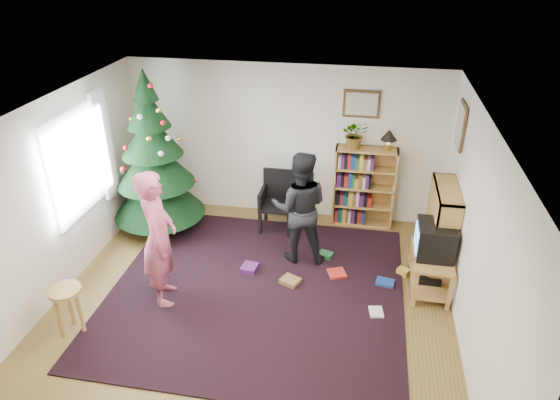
% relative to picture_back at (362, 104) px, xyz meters
% --- Properties ---
extents(floor, '(5.00, 5.00, 0.00)m').
position_rel_picture_back_xyz_m(floor, '(-1.15, -2.48, -1.95)').
color(floor, brown).
rests_on(floor, ground).
extents(ceiling, '(5.00, 5.00, 0.00)m').
position_rel_picture_back_xyz_m(ceiling, '(-1.15, -2.48, 0.55)').
color(ceiling, white).
rests_on(ceiling, wall_back).
extents(wall_back, '(5.00, 0.02, 2.50)m').
position_rel_picture_back_xyz_m(wall_back, '(-1.15, 0.02, -0.70)').
color(wall_back, silver).
rests_on(wall_back, floor).
extents(wall_front, '(5.00, 0.02, 2.50)m').
position_rel_picture_back_xyz_m(wall_front, '(-1.15, -4.97, -0.70)').
color(wall_front, silver).
rests_on(wall_front, floor).
extents(wall_left, '(0.02, 5.00, 2.50)m').
position_rel_picture_back_xyz_m(wall_left, '(-3.65, -2.48, -0.70)').
color(wall_left, silver).
rests_on(wall_left, floor).
extents(wall_right, '(0.02, 5.00, 2.50)m').
position_rel_picture_back_xyz_m(wall_right, '(1.35, -2.48, -0.70)').
color(wall_right, silver).
rests_on(wall_right, floor).
extents(rug, '(3.80, 3.60, 0.02)m').
position_rel_picture_back_xyz_m(rug, '(-1.15, -2.17, -1.94)').
color(rug, black).
rests_on(rug, floor).
extents(window_pane, '(0.04, 1.20, 1.40)m').
position_rel_picture_back_xyz_m(window_pane, '(-3.62, -1.88, -0.45)').
color(window_pane, silver).
rests_on(window_pane, wall_left).
extents(curtain, '(0.06, 0.35, 1.60)m').
position_rel_picture_back_xyz_m(curtain, '(-3.58, -1.18, -0.45)').
color(curtain, white).
rests_on(curtain, wall_left).
extents(picture_back, '(0.55, 0.03, 0.42)m').
position_rel_picture_back_xyz_m(picture_back, '(0.00, 0.00, 0.00)').
color(picture_back, '#4C3319').
rests_on(picture_back, wall_back).
extents(picture_right, '(0.03, 0.50, 0.60)m').
position_rel_picture_back_xyz_m(picture_right, '(1.33, -0.73, 0.00)').
color(picture_right, '#4C3319').
rests_on(picture_right, wall_right).
extents(christmas_tree, '(1.41, 1.41, 2.55)m').
position_rel_picture_back_xyz_m(christmas_tree, '(-3.01, -0.85, -0.89)').
color(christmas_tree, '#3F2816').
rests_on(christmas_tree, rug).
extents(bookshelf_back, '(0.95, 0.30, 1.30)m').
position_rel_picture_back_xyz_m(bookshelf_back, '(0.14, -0.14, -1.29)').
color(bookshelf_back, '#AF7F3E').
rests_on(bookshelf_back, floor).
extents(bookshelf_right, '(0.30, 0.95, 1.30)m').
position_rel_picture_back_xyz_m(bookshelf_right, '(1.19, -1.31, -1.29)').
color(bookshelf_right, '#AF7F3E').
rests_on(bookshelf_right, floor).
extents(tv_stand, '(0.48, 0.86, 0.55)m').
position_rel_picture_back_xyz_m(tv_stand, '(1.07, -1.72, -1.63)').
color(tv_stand, '#AF7F3E').
rests_on(tv_stand, floor).
extents(crt_tv, '(0.46, 0.50, 0.43)m').
position_rel_picture_back_xyz_m(crt_tv, '(1.07, -1.72, -1.18)').
color(crt_tv, black).
rests_on(crt_tv, tv_stand).
extents(armchair, '(0.51, 0.51, 0.94)m').
position_rel_picture_back_xyz_m(armchair, '(-1.18, -0.46, -1.45)').
color(armchair, black).
rests_on(armchair, rug).
extents(stool, '(0.37, 0.37, 0.62)m').
position_rel_picture_back_xyz_m(stool, '(-3.13, -3.29, -1.47)').
color(stool, '#AF7F3E').
rests_on(stool, floor).
extents(person_standing, '(0.62, 0.76, 1.80)m').
position_rel_picture_back_xyz_m(person_standing, '(-2.28, -2.51, -1.05)').
color(person_standing, '#AA445D').
rests_on(person_standing, rug).
extents(person_by_chair, '(0.86, 0.70, 1.65)m').
position_rel_picture_back_xyz_m(person_by_chair, '(-0.71, -1.30, -1.12)').
color(person_by_chair, black).
rests_on(person_by_chair, rug).
extents(potted_plant, '(0.45, 0.41, 0.44)m').
position_rel_picture_back_xyz_m(potted_plant, '(-0.06, -0.14, -0.43)').
color(potted_plant, gray).
rests_on(potted_plant, bookshelf_back).
extents(table_lamp, '(0.24, 0.24, 0.33)m').
position_rel_picture_back_xyz_m(table_lamp, '(0.44, -0.14, -0.43)').
color(table_lamp, '#A57F33').
rests_on(table_lamp, bookshelf_back).
extents(floor_clutter, '(2.31, 1.32, 0.08)m').
position_rel_picture_back_xyz_m(floor_clutter, '(-0.12, -1.74, -1.91)').
color(floor_clutter, '#A51E19').
rests_on(floor_clutter, rug).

